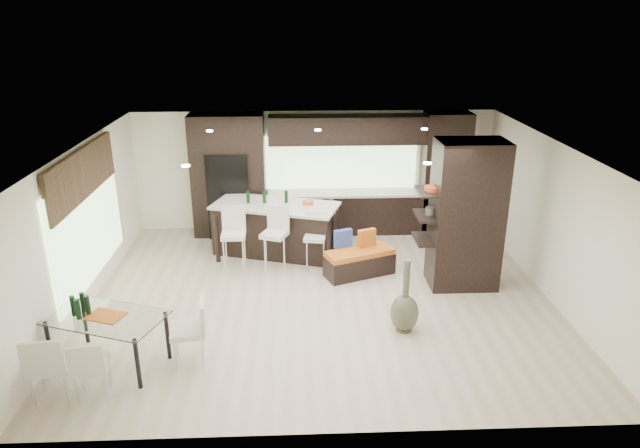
{
  "coord_description": "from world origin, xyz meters",
  "views": [
    {
      "loc": [
        -0.42,
        -9.01,
        4.79
      ],
      "look_at": [
        0.0,
        0.6,
        1.15
      ],
      "focal_mm": 32.0,
      "sensor_mm": 36.0,
      "label": 1
    }
  ],
  "objects_px": {
    "chair_far": "(51,369)",
    "chair_end": "(188,334)",
    "stool_left": "(234,246)",
    "bench": "(359,262)",
    "stool_right": "(315,247)",
    "kitchen_island": "(276,228)",
    "dining_table": "(109,340)",
    "stool_mid": "(275,246)",
    "chair_near": "(92,370)",
    "floor_vase": "(405,296)"
  },
  "relations": [
    {
      "from": "kitchen_island",
      "to": "stool_mid",
      "type": "distance_m",
      "value": 0.87
    },
    {
      "from": "stool_right",
      "to": "chair_near",
      "type": "bearing_deg",
      "value": -118.09
    },
    {
      "from": "kitchen_island",
      "to": "stool_right",
      "type": "xyz_separation_m",
      "value": [
        0.78,
        -0.85,
        -0.08
      ]
    },
    {
      "from": "bench",
      "to": "chair_far",
      "type": "height_order",
      "value": "chair_far"
    },
    {
      "from": "dining_table",
      "to": "chair_end",
      "type": "distance_m",
      "value": 1.12
    },
    {
      "from": "bench",
      "to": "chair_end",
      "type": "distance_m",
      "value": 3.91
    },
    {
      "from": "stool_right",
      "to": "chair_far",
      "type": "height_order",
      "value": "chair_far"
    },
    {
      "from": "dining_table",
      "to": "stool_mid",
      "type": "bearing_deg",
      "value": 73.76
    },
    {
      "from": "stool_mid",
      "to": "floor_vase",
      "type": "height_order",
      "value": "floor_vase"
    },
    {
      "from": "kitchen_island",
      "to": "stool_right",
      "type": "height_order",
      "value": "kitchen_island"
    },
    {
      "from": "floor_vase",
      "to": "chair_near",
      "type": "bearing_deg",
      "value": -161.35
    },
    {
      "from": "stool_right",
      "to": "chair_end",
      "type": "distance_m",
      "value": 3.64
    },
    {
      "from": "chair_end",
      "to": "stool_mid",
      "type": "bearing_deg",
      "value": -28.42
    },
    {
      "from": "dining_table",
      "to": "stool_right",
      "type": "bearing_deg",
      "value": 65.63
    },
    {
      "from": "stool_mid",
      "to": "dining_table",
      "type": "height_order",
      "value": "stool_mid"
    },
    {
      "from": "stool_right",
      "to": "floor_vase",
      "type": "relative_size",
      "value": 0.74
    },
    {
      "from": "kitchen_island",
      "to": "chair_far",
      "type": "relative_size",
      "value": 2.75
    },
    {
      "from": "stool_left",
      "to": "kitchen_island",
      "type": "bearing_deg",
      "value": 47.07
    },
    {
      "from": "kitchen_island",
      "to": "dining_table",
      "type": "xyz_separation_m",
      "value": [
        -2.25,
        -3.94,
        -0.15
      ]
    },
    {
      "from": "chair_near",
      "to": "stool_mid",
      "type": "bearing_deg",
      "value": 50.67
    },
    {
      "from": "kitchen_island",
      "to": "bench",
      "type": "distance_m",
      "value": 2.01
    },
    {
      "from": "stool_mid",
      "to": "chair_near",
      "type": "height_order",
      "value": "stool_mid"
    },
    {
      "from": "kitchen_island",
      "to": "dining_table",
      "type": "relative_size",
      "value": 1.6
    },
    {
      "from": "floor_vase",
      "to": "stool_mid",
      "type": "bearing_deg",
      "value": 131.93
    },
    {
      "from": "stool_left",
      "to": "chair_end",
      "type": "distance_m",
      "value": 3.08
    },
    {
      "from": "stool_left",
      "to": "chair_far",
      "type": "relative_size",
      "value": 1.11
    },
    {
      "from": "stool_mid",
      "to": "stool_right",
      "type": "relative_size",
      "value": 1.13
    },
    {
      "from": "stool_right",
      "to": "chair_far",
      "type": "relative_size",
      "value": 0.98
    },
    {
      "from": "floor_vase",
      "to": "chair_end",
      "type": "relative_size",
      "value": 1.35
    },
    {
      "from": "kitchen_island",
      "to": "dining_table",
      "type": "height_order",
      "value": "kitchen_island"
    },
    {
      "from": "chair_near",
      "to": "floor_vase",
      "type": "bearing_deg",
      "value": 9.91
    },
    {
      "from": "chair_far",
      "to": "chair_end",
      "type": "distance_m",
      "value": 1.79
    },
    {
      "from": "stool_right",
      "to": "chair_near",
      "type": "height_order",
      "value": "stool_right"
    },
    {
      "from": "floor_vase",
      "to": "stool_right",
      "type": "bearing_deg",
      "value": 119.21
    },
    {
      "from": "floor_vase",
      "to": "stool_left",
      "type": "bearing_deg",
      "value": 140.92
    },
    {
      "from": "bench",
      "to": "stool_right",
      "type": "bearing_deg",
      "value": 137.1
    },
    {
      "from": "dining_table",
      "to": "chair_near",
      "type": "height_order",
      "value": "chair_near"
    },
    {
      "from": "chair_end",
      "to": "kitchen_island",
      "type": "bearing_deg",
      "value": -24.18
    },
    {
      "from": "stool_left",
      "to": "bench",
      "type": "xyz_separation_m",
      "value": [
        2.4,
        -0.29,
        -0.26
      ]
    },
    {
      "from": "stool_right",
      "to": "chair_far",
      "type": "distance_m",
      "value": 5.24
    },
    {
      "from": "stool_mid",
      "to": "stool_left",
      "type": "bearing_deg",
      "value": -157.91
    },
    {
      "from": "kitchen_island",
      "to": "bench",
      "type": "bearing_deg",
      "value": -18.31
    },
    {
      "from": "chair_near",
      "to": "kitchen_island",
      "type": "bearing_deg",
      "value": 55.57
    },
    {
      "from": "stool_left",
      "to": "chair_end",
      "type": "xyz_separation_m",
      "value": [
        -0.36,
        -3.06,
        -0.06
      ]
    },
    {
      "from": "stool_mid",
      "to": "chair_far",
      "type": "relative_size",
      "value": 1.1
    },
    {
      "from": "stool_right",
      "to": "dining_table",
      "type": "relative_size",
      "value": 0.57
    },
    {
      "from": "stool_mid",
      "to": "kitchen_island",
      "type": "bearing_deg",
      "value": 112.0
    },
    {
      "from": "stool_mid",
      "to": "chair_end",
      "type": "bearing_deg",
      "value": -88.34
    },
    {
      "from": "stool_mid",
      "to": "chair_near",
      "type": "bearing_deg",
      "value": -98.58
    },
    {
      "from": "stool_right",
      "to": "floor_vase",
      "type": "distance_m",
      "value": 2.72
    }
  ]
}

